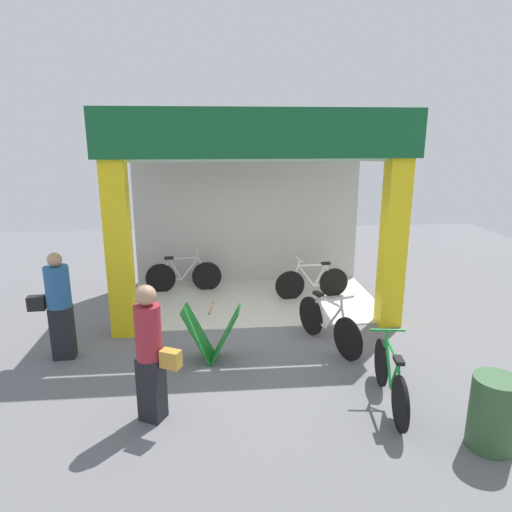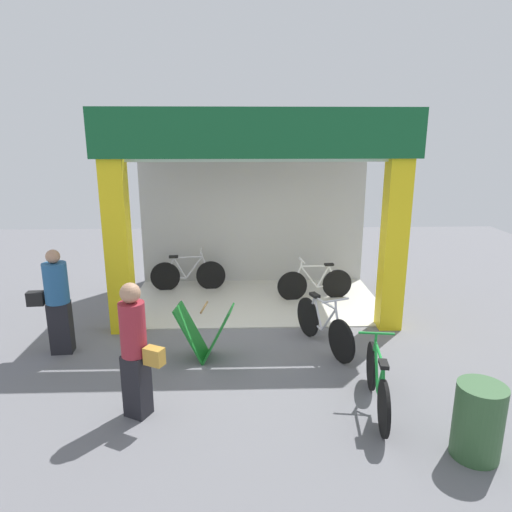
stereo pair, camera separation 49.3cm
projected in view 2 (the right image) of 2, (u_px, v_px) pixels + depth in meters
name	position (u px, v px, depth m)	size (l,w,h in m)	color
ground_plane	(257.00, 328.00, 8.16)	(18.14, 18.14, 0.00)	slate
shop_facade	(255.00, 205.00, 9.00)	(5.27, 3.08, 3.75)	beige
bicycle_inside_0	(188.00, 274.00, 10.09)	(1.64, 0.45, 0.90)	black
bicycle_inside_1	(315.00, 283.00, 9.52)	(1.57, 0.43, 0.87)	black
bicycle_parked_0	(377.00, 383.00, 5.68)	(0.45, 1.64, 0.91)	black
bicycle_parked_1	(323.00, 326.00, 7.34)	(0.66, 1.60, 0.93)	black
sandwich_board_sign	(205.00, 333.00, 6.97)	(0.92, 0.58, 0.86)	#197226
pedestrian_0	(135.00, 349.00, 5.43)	(0.60, 0.45, 1.70)	black
pedestrian_1	(57.00, 300.00, 7.06)	(0.64, 0.38, 1.67)	black
trash_bin	(478.00, 421.00, 4.84)	(0.51, 0.51, 0.83)	#335933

